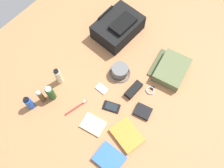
{
  "coord_description": "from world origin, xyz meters",
  "views": [
    {
      "loc": [
        -0.53,
        -0.44,
        1.57
      ],
      "look_at": [
        0.0,
        0.0,
        0.04
      ],
      "focal_mm": 38.51,
      "sensor_mm": 36.0,
      "label": 1
    }
  ],
  "objects_px": {
    "shampoo_bottle": "(51,93)",
    "sunglasses_case": "(134,90)",
    "bucket_hat": "(120,71)",
    "lotion_bottle": "(58,76)",
    "media_player": "(102,89)",
    "wristwatch": "(151,90)",
    "backpack": "(118,27)",
    "cologne_bottle": "(41,96)",
    "deodorant_spray": "(29,103)",
    "toothbrush": "(77,107)",
    "notepad": "(93,125)",
    "travel_guidebook": "(127,135)",
    "cell_phone": "(111,107)",
    "wallet": "(143,111)",
    "toiletry_pouch": "(171,69)",
    "paperback_novel": "(109,158)"
  },
  "relations": [
    {
      "from": "shampoo_bottle",
      "to": "sunglasses_case",
      "type": "bearing_deg",
      "value": -45.53
    },
    {
      "from": "sunglasses_case",
      "to": "bucket_hat",
      "type": "bearing_deg",
      "value": 75.69
    },
    {
      "from": "lotion_bottle",
      "to": "media_player",
      "type": "height_order",
      "value": "lotion_bottle"
    },
    {
      "from": "bucket_hat",
      "to": "media_player",
      "type": "relative_size",
      "value": 1.91
    },
    {
      "from": "media_player",
      "to": "wristwatch",
      "type": "distance_m",
      "value": 0.35
    },
    {
      "from": "bucket_hat",
      "to": "shampoo_bottle",
      "type": "height_order",
      "value": "shampoo_bottle"
    },
    {
      "from": "backpack",
      "to": "cologne_bottle",
      "type": "relative_size",
      "value": 2.62
    },
    {
      "from": "deodorant_spray",
      "to": "lotion_bottle",
      "type": "xyz_separation_m",
      "value": [
        0.26,
        -0.02,
        0.01
      ]
    },
    {
      "from": "toothbrush",
      "to": "notepad",
      "type": "xyz_separation_m",
      "value": [
        -0.02,
        -0.17,
        0.0
      ]
    },
    {
      "from": "lotion_bottle",
      "to": "backpack",
      "type": "bearing_deg",
      "value": -4.94
    },
    {
      "from": "travel_guidebook",
      "to": "sunglasses_case",
      "type": "bearing_deg",
      "value": 29.99
    },
    {
      "from": "cell_phone",
      "to": "media_player",
      "type": "distance_m",
      "value": 0.15
    },
    {
      "from": "wristwatch",
      "to": "backpack",
      "type": "bearing_deg",
      "value": 64.32
    },
    {
      "from": "wristwatch",
      "to": "wallet",
      "type": "xyz_separation_m",
      "value": [
        -0.16,
        -0.05,
        0.01
      ]
    },
    {
      "from": "deodorant_spray",
      "to": "cologne_bottle",
      "type": "xyz_separation_m",
      "value": [
        0.08,
        -0.03,
        0.0
      ]
    },
    {
      "from": "toiletry_pouch",
      "to": "sunglasses_case",
      "type": "relative_size",
      "value": 2.11
    },
    {
      "from": "backpack",
      "to": "paperback_novel",
      "type": "height_order",
      "value": "backpack"
    },
    {
      "from": "backpack",
      "to": "toiletry_pouch",
      "type": "height_order",
      "value": "backpack"
    },
    {
      "from": "toiletry_pouch",
      "to": "cologne_bottle",
      "type": "height_order",
      "value": "cologne_bottle"
    },
    {
      "from": "backpack",
      "to": "cell_phone",
      "type": "xyz_separation_m",
      "value": [
        -0.51,
        -0.36,
        -0.06
      ]
    },
    {
      "from": "cologne_bottle",
      "to": "wallet",
      "type": "relative_size",
      "value": 1.27
    },
    {
      "from": "toiletry_pouch",
      "to": "lotion_bottle",
      "type": "bearing_deg",
      "value": 135.16
    },
    {
      "from": "media_player",
      "to": "toothbrush",
      "type": "relative_size",
      "value": 0.49
    },
    {
      "from": "cologne_bottle",
      "to": "cell_phone",
      "type": "height_order",
      "value": "cologne_bottle"
    },
    {
      "from": "shampoo_bottle",
      "to": "paperback_novel",
      "type": "distance_m",
      "value": 0.58
    },
    {
      "from": "backpack",
      "to": "bucket_hat",
      "type": "xyz_separation_m",
      "value": [
        -0.27,
        -0.24,
        -0.04
      ]
    },
    {
      "from": "cologne_bottle",
      "to": "toothbrush",
      "type": "relative_size",
      "value": 0.82
    },
    {
      "from": "bucket_hat",
      "to": "media_player",
      "type": "distance_m",
      "value": 0.18
    },
    {
      "from": "backpack",
      "to": "wallet",
      "type": "distance_m",
      "value": 0.68
    },
    {
      "from": "bucket_hat",
      "to": "paperback_novel",
      "type": "xyz_separation_m",
      "value": [
        -0.51,
        -0.33,
        -0.02
      ]
    },
    {
      "from": "wristwatch",
      "to": "cell_phone",
      "type": "bearing_deg",
      "value": 154.06
    },
    {
      "from": "cologne_bottle",
      "to": "wallet",
      "type": "xyz_separation_m",
      "value": [
        0.37,
        -0.58,
        -0.05
      ]
    },
    {
      "from": "lotion_bottle",
      "to": "cell_phone",
      "type": "height_order",
      "value": "lotion_bottle"
    },
    {
      "from": "sunglasses_case",
      "to": "cell_phone",
      "type": "bearing_deg",
      "value": 169.84
    },
    {
      "from": "toiletry_pouch",
      "to": "sunglasses_case",
      "type": "distance_m",
      "value": 0.32
    },
    {
      "from": "lotion_bottle",
      "to": "cell_phone",
      "type": "bearing_deg",
      "value": -78.63
    },
    {
      "from": "cologne_bottle",
      "to": "travel_guidebook",
      "type": "height_order",
      "value": "cologne_bottle"
    },
    {
      "from": "paperback_novel",
      "to": "travel_guidebook",
      "type": "xyz_separation_m",
      "value": [
        0.18,
        0.01,
        -0.0
      ]
    },
    {
      "from": "cologne_bottle",
      "to": "media_player",
      "type": "height_order",
      "value": "cologne_bottle"
    },
    {
      "from": "shampoo_bottle",
      "to": "wallet",
      "type": "xyz_separation_m",
      "value": [
        0.31,
        -0.55,
        -0.06
      ]
    },
    {
      "from": "paperback_novel",
      "to": "notepad",
      "type": "height_order",
      "value": "paperback_novel"
    },
    {
      "from": "toiletry_pouch",
      "to": "wallet",
      "type": "distance_m",
      "value": 0.38
    },
    {
      "from": "bucket_hat",
      "to": "notepad",
      "type": "distance_m",
      "value": 0.43
    },
    {
      "from": "deodorant_spray",
      "to": "cologne_bottle",
      "type": "distance_m",
      "value": 0.09
    },
    {
      "from": "wristwatch",
      "to": "notepad",
      "type": "xyz_separation_m",
      "value": [
        -0.45,
        0.15,
        0.0
      ]
    },
    {
      "from": "cell_phone",
      "to": "media_player",
      "type": "bearing_deg",
      "value": 66.68
    },
    {
      "from": "backpack",
      "to": "media_player",
      "type": "xyz_separation_m",
      "value": [
        -0.45,
        -0.22,
        -0.07
      ]
    },
    {
      "from": "backpack",
      "to": "deodorant_spray",
      "type": "xyz_separation_m",
      "value": [
        -0.85,
        0.07,
        -0.01
      ]
    },
    {
      "from": "shampoo_bottle",
      "to": "backpack",
      "type": "bearing_deg",
      "value": -0.34
    },
    {
      "from": "toothbrush",
      "to": "wallet",
      "type": "relative_size",
      "value": 1.55
    }
  ]
}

